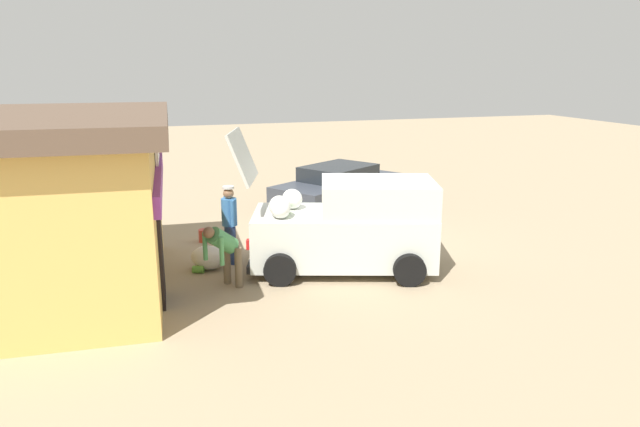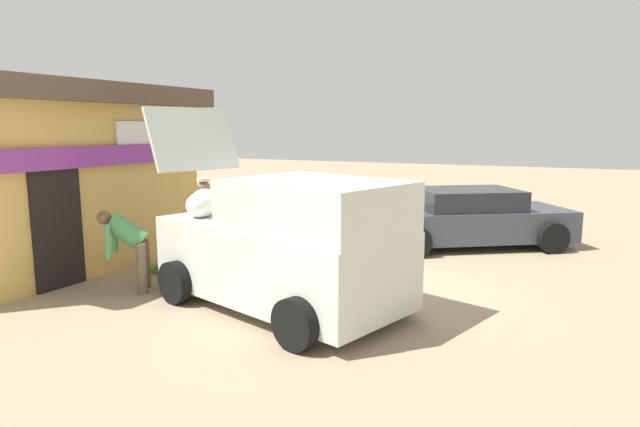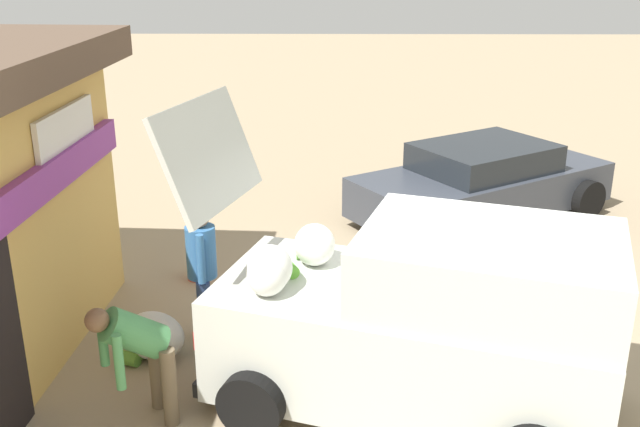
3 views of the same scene
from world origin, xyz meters
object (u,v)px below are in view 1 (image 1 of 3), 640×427
parked_sedan (338,187)px  unloaded_banana_pile (208,258)px  storefront_bar (54,204)px  delivery_van (350,226)px  paint_bucket (204,236)px  vendor_standing (229,219)px  customer_bending (224,248)px

parked_sedan → unloaded_banana_pile: bearing=134.9°
storefront_bar → delivery_van: (-0.39, -5.76, -0.80)m
storefront_bar → paint_bucket: size_ratio=19.00×
parked_sedan → unloaded_banana_pile: parked_sedan is taller
delivery_van → vendor_standing: 2.68m
customer_bending → paint_bucket: bearing=0.6°
vendor_standing → paint_bucket: 1.96m
parked_sedan → unloaded_banana_pile: (-4.54, 4.56, -0.38)m
parked_sedan → customer_bending: bearing=142.8°
storefront_bar → delivery_van: size_ratio=1.32×
vendor_standing → paint_bucket: (1.73, 0.40, -0.84)m
parked_sedan → delivery_van: bearing=163.2°
customer_bending → unloaded_banana_pile: 1.38m
paint_bucket → storefront_bar: bearing=130.8°
parked_sedan → vendor_standing: 5.85m
unloaded_banana_pile → paint_bucket: bearing=-3.9°
storefront_bar → unloaded_banana_pile: storefront_bar is taller
storefront_bar → vendor_standing: 3.58m
unloaded_banana_pile → storefront_bar: bearing=100.8°
parked_sedan → paint_bucket: size_ratio=15.05×
customer_bending → vendor_standing: bearing=-13.2°
customer_bending → unloaded_banana_pile: customer_bending is taller
delivery_van → unloaded_banana_pile: delivery_van is taller
parked_sedan → customer_bending: (-5.78, 4.39, 0.21)m
delivery_van → storefront_bar: bearing=86.1°
storefront_bar → paint_bucket: 4.27m
delivery_van → vendor_standing: size_ratio=2.62×
paint_bucket → parked_sedan: bearing=-60.5°
parked_sedan → paint_bucket: 5.10m
storefront_bar → vendor_standing: (0.86, -3.39, -0.77)m
storefront_bar → unloaded_banana_pile: size_ratio=6.09×
storefront_bar → paint_bucket: storefront_bar is taller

